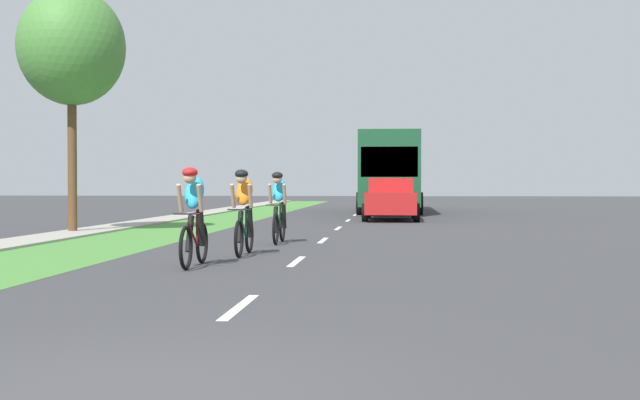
{
  "coord_description": "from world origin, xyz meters",
  "views": [
    {
      "loc": [
        1.66,
        -4.92,
        1.33
      ],
      "look_at": [
        -0.35,
        16.82,
        0.88
      ],
      "focal_mm": 45.54,
      "sensor_mm": 36.0,
      "label": 1
    }
  ],
  "objects_px": {
    "cyclist_lead": "(194,216)",
    "cyclist_trailing": "(244,211)",
    "cyclist_distant": "(279,207)",
    "sedan_red": "(391,199)",
    "street_tree_near": "(72,48)",
    "bus_dark_green": "(390,169)"
  },
  "relations": [
    {
      "from": "bus_dark_green",
      "to": "cyclist_trailing",
      "type": "bearing_deg",
      "value": -96.29
    },
    {
      "from": "cyclist_trailing",
      "to": "cyclist_distant",
      "type": "height_order",
      "value": "same"
    },
    {
      "from": "cyclist_trailing",
      "to": "sedan_red",
      "type": "bearing_deg",
      "value": 79.81
    },
    {
      "from": "cyclist_distant",
      "to": "bus_dark_green",
      "type": "xyz_separation_m",
      "value": [
        2.34,
        20.12,
        1.17
      ]
    },
    {
      "from": "sedan_red",
      "to": "bus_dark_green",
      "type": "height_order",
      "value": "bus_dark_green"
    },
    {
      "from": "cyclist_trailing",
      "to": "cyclist_distant",
      "type": "xyz_separation_m",
      "value": [
        0.21,
        3.05,
        0.0
      ]
    },
    {
      "from": "cyclist_lead",
      "to": "sedan_red",
      "type": "distance_m",
      "value": 17.0
    },
    {
      "from": "street_tree_near",
      "to": "cyclist_trailing",
      "type": "bearing_deg",
      "value": -47.28
    },
    {
      "from": "cyclist_lead",
      "to": "cyclist_trailing",
      "type": "distance_m",
      "value": 2.12
    },
    {
      "from": "street_tree_near",
      "to": "bus_dark_green",
      "type": "bearing_deg",
      "value": 63.43
    },
    {
      "from": "cyclist_lead",
      "to": "sedan_red",
      "type": "xyz_separation_m",
      "value": [
        3.05,
        16.72,
        -0.04
      ]
    },
    {
      "from": "cyclist_trailing",
      "to": "bus_dark_green",
      "type": "bearing_deg",
      "value": 83.71
    },
    {
      "from": "cyclist_lead",
      "to": "cyclist_trailing",
      "type": "height_order",
      "value": "same"
    },
    {
      "from": "cyclist_trailing",
      "to": "cyclist_distant",
      "type": "bearing_deg",
      "value": 86.06
    },
    {
      "from": "bus_dark_green",
      "to": "cyclist_distant",
      "type": "bearing_deg",
      "value": -96.65
    },
    {
      "from": "cyclist_trailing",
      "to": "street_tree_near",
      "type": "distance_m",
      "value": 9.58
    },
    {
      "from": "cyclist_lead",
      "to": "bus_dark_green",
      "type": "distance_m",
      "value": 25.45
    },
    {
      "from": "cyclist_lead",
      "to": "sedan_red",
      "type": "relative_size",
      "value": 0.4
    },
    {
      "from": "street_tree_near",
      "to": "sedan_red",
      "type": "bearing_deg",
      "value": 44.34
    },
    {
      "from": "sedan_red",
      "to": "bus_dark_green",
      "type": "relative_size",
      "value": 0.37
    },
    {
      "from": "cyclist_trailing",
      "to": "cyclist_lead",
      "type": "bearing_deg",
      "value": -101.38
    },
    {
      "from": "cyclist_trailing",
      "to": "bus_dark_green",
      "type": "xyz_separation_m",
      "value": [
        2.55,
        23.17,
        1.17
      ]
    }
  ]
}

